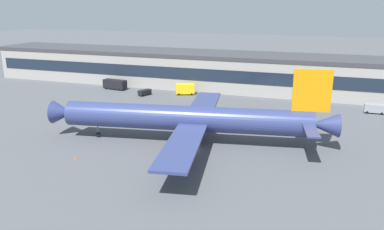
# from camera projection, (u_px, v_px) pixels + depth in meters

# --- Properties ---
(ground_plane) EXTENTS (600.00, 600.00, 0.00)m
(ground_plane) POSITION_uv_depth(u_px,v_px,m) (191.00, 150.00, 78.97)
(ground_plane) COLOR #4C4F54
(terminal_building) EXTENTS (198.61, 20.08, 12.29)m
(terminal_building) POSITION_uv_depth(u_px,v_px,m) (249.00, 72.00, 132.07)
(terminal_building) COLOR #9E9993
(terminal_building) RESTS_ON ground_plane
(airliner) EXTENTS (61.60, 53.13, 16.61)m
(airliner) POSITION_uv_depth(u_px,v_px,m) (190.00, 119.00, 81.95)
(airliner) COLOR navy
(airliner) RESTS_ON ground_plane
(follow_me_car) EXTENTS (3.43, 4.79, 1.85)m
(follow_me_car) POSITION_uv_depth(u_px,v_px,m) (145.00, 92.00, 125.39)
(follow_me_car) COLOR black
(follow_me_car) RESTS_ON ground_plane
(crew_van) EXTENTS (5.21, 2.30, 2.55)m
(crew_van) POSITION_uv_depth(u_px,v_px,m) (374.00, 108.00, 104.90)
(crew_van) COLOR gray
(crew_van) RESTS_ON ground_plane
(stair_truck) EXTENTS (6.46, 4.33, 3.55)m
(stair_truck) POSITION_uv_depth(u_px,v_px,m) (185.00, 89.00, 126.17)
(stair_truck) COLOR yellow
(stair_truck) RESTS_ON ground_plane
(fuel_truck) EXTENTS (8.70, 3.89, 3.35)m
(fuel_truck) POSITION_uv_depth(u_px,v_px,m) (115.00, 84.00, 133.84)
(fuel_truck) COLOR black
(fuel_truck) RESTS_ON ground_plane
(traffic_cone_0) EXTENTS (0.46, 0.46, 0.58)m
(traffic_cone_0) POSITION_uv_depth(u_px,v_px,m) (76.00, 158.00, 74.39)
(traffic_cone_0) COLOR #F2590C
(traffic_cone_0) RESTS_ON ground_plane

